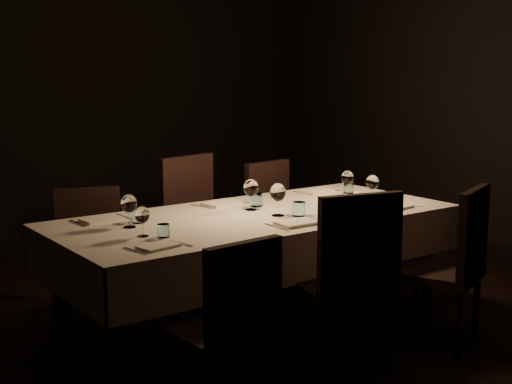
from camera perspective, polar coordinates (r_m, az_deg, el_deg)
room at (r=4.31m, az=0.00°, el=7.87°), size 5.01×6.01×3.01m
dining_table at (r=4.41m, az=0.00°, el=-2.73°), size 2.52×1.12×0.76m
chair_near_left at (r=3.38m, az=-2.06°, el=-10.15°), size 0.45×0.45×0.88m
place_setting_near_left at (r=3.77m, az=-8.33°, el=-2.86°), size 0.31×0.39×0.17m
chair_near_center at (r=3.92m, az=7.34°, el=-6.48°), size 0.58×0.58×1.01m
place_setting_near_center at (r=4.26m, az=2.63°, el=-1.08°), size 0.36×0.42×0.20m
chair_near_right at (r=4.40m, az=15.42°, el=-5.21°), size 0.60×0.60×0.97m
place_setting_near_right at (r=4.80m, az=10.15°, el=-0.08°), size 0.34×0.40×0.18m
chair_far_left at (r=4.74m, az=-13.10°, el=-4.53°), size 0.53×0.53×0.88m
place_setting_far_left at (r=4.17m, az=-10.62°, el=-1.55°), size 0.35×0.41×0.19m
chair_far_center at (r=5.12m, az=-4.53°, el=-2.41°), size 0.59×0.59×1.03m
place_setting_far_center at (r=4.58m, az=-1.05°, el=-0.30°), size 0.37×0.42×0.20m
chair_far_right at (r=5.52m, az=1.72°, el=-1.95°), size 0.51×0.51×0.93m
place_setting_far_right at (r=5.10m, az=6.61°, el=0.61°), size 0.33×0.40×0.18m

